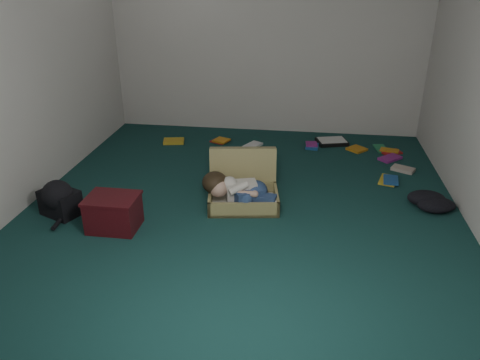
# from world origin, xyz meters

# --- Properties ---
(floor) EXTENTS (4.50, 4.50, 0.00)m
(floor) POSITION_xyz_m (0.00, 0.00, 0.00)
(floor) COLOR #143B38
(floor) RESTS_ON ground
(wall_back) EXTENTS (4.50, 0.00, 4.50)m
(wall_back) POSITION_xyz_m (0.00, 2.25, 1.30)
(wall_back) COLOR white
(wall_back) RESTS_ON ground
(wall_front) EXTENTS (4.50, 0.00, 4.50)m
(wall_front) POSITION_xyz_m (0.00, -2.25, 1.30)
(wall_front) COLOR white
(wall_front) RESTS_ON ground
(wall_left) EXTENTS (0.00, 4.50, 4.50)m
(wall_left) POSITION_xyz_m (-2.00, 0.00, 1.30)
(wall_left) COLOR white
(wall_left) RESTS_ON ground
(suitcase) EXTENTS (0.73, 0.72, 0.47)m
(suitcase) POSITION_xyz_m (-0.01, 0.15, 0.14)
(suitcase) COLOR #A09558
(suitcase) RESTS_ON floor
(person) EXTENTS (0.71, 0.35, 0.29)m
(person) POSITION_xyz_m (-0.03, -0.02, 0.18)
(person) COLOR silver
(person) RESTS_ON suitcase
(maroon_bin) EXTENTS (0.43, 0.34, 0.30)m
(maroon_bin) POSITION_xyz_m (-1.04, -0.53, 0.15)
(maroon_bin) COLOR #420D12
(maroon_bin) RESTS_ON floor
(backpack) EXTENTS (0.52, 0.48, 0.25)m
(backpack) POSITION_xyz_m (-1.61, -0.36, 0.13)
(backpack) COLOR black
(backpack) RESTS_ON floor
(clothing_pile) EXTENTS (0.53, 0.47, 0.14)m
(clothing_pile) POSITION_xyz_m (1.70, 0.29, 0.07)
(clothing_pile) COLOR black
(clothing_pile) RESTS_ON floor
(paper_tray) EXTENTS (0.43, 0.36, 0.05)m
(paper_tray) POSITION_xyz_m (0.89, 1.85, 0.03)
(paper_tray) COLOR black
(paper_tray) RESTS_ON floor
(book_scatter) EXTENTS (2.95, 1.19, 0.02)m
(book_scatter) POSITION_xyz_m (0.78, 1.48, 0.01)
(book_scatter) COLOR gold
(book_scatter) RESTS_ON floor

